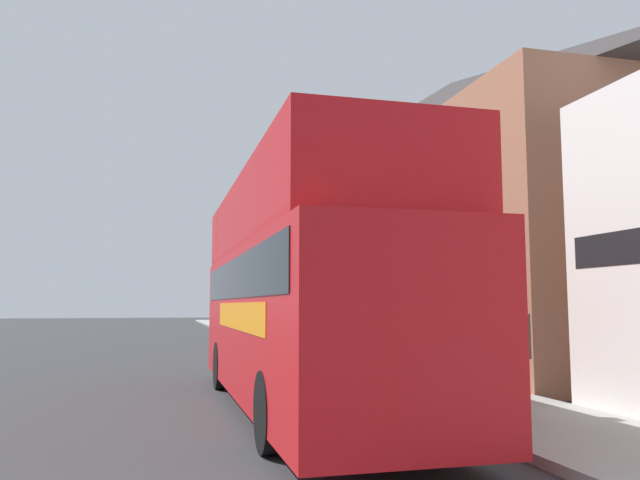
# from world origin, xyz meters

# --- Properties ---
(ground_plane) EXTENTS (144.00, 144.00, 0.00)m
(ground_plane) POSITION_xyz_m (0.00, 21.00, 0.00)
(ground_plane) COLOR #333335
(sidewalk) EXTENTS (2.83, 108.00, 0.14)m
(sidewalk) POSITION_xyz_m (6.37, 18.00, 0.07)
(sidewalk) COLOR #999993
(sidewalk) RESTS_ON ground_plane
(brick_terrace_rear) EXTENTS (6.00, 18.36, 9.96)m
(brick_terrace_rear) POSITION_xyz_m (10.79, 17.52, 4.98)
(brick_terrace_rear) COLOR #9E664C
(brick_terrace_rear) RESTS_ON ground_plane
(tour_bus) EXTENTS (2.50, 10.56, 4.12)m
(tour_bus) POSITION_xyz_m (3.15, 8.63, 1.85)
(tour_bus) COLOR red
(tour_bus) RESTS_ON ground_plane
(parked_car_ahead_of_bus) EXTENTS (1.89, 4.55, 1.49)m
(parked_car_ahead_of_bus) POSITION_xyz_m (3.79, 16.11, 0.69)
(parked_car_ahead_of_bus) COLOR #9E9EA3
(parked_car_ahead_of_bus) RESTS_ON ground_plane
(pedestrian_third) EXTENTS (0.49, 0.27, 1.85)m
(pedestrian_third) POSITION_xyz_m (6.12, 6.35, 1.26)
(pedestrian_third) COLOR #232328
(pedestrian_third) RESTS_ON sidewalk
(lamp_post_nearest) EXTENTS (0.35, 0.35, 4.68)m
(lamp_post_nearest) POSITION_xyz_m (5.40, 5.96, 3.37)
(lamp_post_nearest) COLOR black
(lamp_post_nearest) RESTS_ON sidewalk
(lamp_post_second) EXTENTS (0.35, 0.35, 5.13)m
(lamp_post_second) POSITION_xyz_m (5.36, 13.29, 3.64)
(lamp_post_second) COLOR black
(lamp_post_second) RESTS_ON sidewalk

